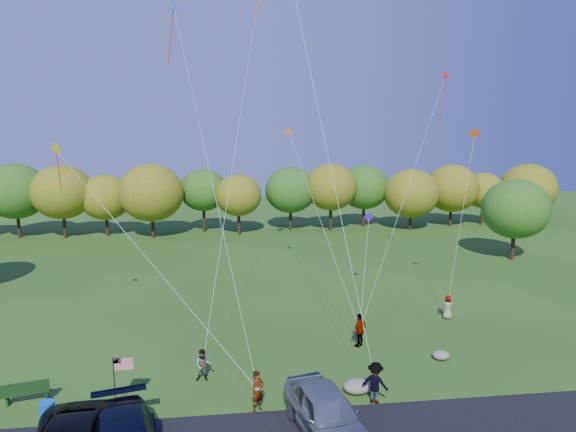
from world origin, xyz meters
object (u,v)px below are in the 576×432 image
flyer_c (375,383)px  flyer_d (360,330)px  flyer_a (258,391)px  trash_barrel (47,413)px  minivan_silver (327,413)px  flyer_e (448,307)px  park_bench (26,392)px  flyer_b (203,365)px

flyer_c → flyer_d: bearing=-64.0°
flyer_a → trash_barrel: flyer_a is taller
minivan_silver → flyer_d: (3.48, 8.10, -0.04)m
flyer_d → flyer_e: bearing=167.5°
flyer_d → park_bench: flyer_d is taller
flyer_c → flyer_d: flyer_d is taller
flyer_c → trash_barrel: (-13.78, 0.10, -0.47)m
flyer_b → flyer_e: size_ratio=1.03×
flyer_a → flyer_d: flyer_d is taller
flyer_d → trash_barrel: (-14.66, -5.79, -0.48)m
flyer_b → park_bench: bearing=-168.0°
flyer_d → flyer_e: size_ratio=1.24×
park_bench → flyer_a: bearing=-22.5°
minivan_silver → flyer_a: 3.38m
minivan_silver → trash_barrel: 11.43m
flyer_d → flyer_b: bearing=-20.7°
flyer_e → flyer_b: bearing=42.7°
trash_barrel → minivan_silver: bearing=-11.7°
park_bench → flyer_b: bearing=-3.4°
park_bench → trash_barrel: park_bench is taller
minivan_silver → trash_barrel: size_ratio=5.82×
flyer_b → trash_barrel: 6.86m
park_bench → trash_barrel: (1.40, -1.63, -0.11)m
flyer_a → flyer_e: (12.69, 9.31, -0.13)m
flyer_d → trash_barrel: size_ratio=2.03×
park_bench → flyer_d: bearing=1.8°
trash_barrel → flyer_b: bearing=24.9°
flyer_a → flyer_b: size_ratio=1.14×
trash_barrel → flyer_d: bearing=21.6°
flyer_d → minivan_silver: bearing=27.0°
flyer_c → flyer_d: 5.96m
flyer_a → flyer_d: 8.44m
flyer_b → flyer_e: bearing=25.5°
flyer_a → flyer_b: flyer_a is taller
flyer_c → trash_barrel: size_ratio=2.01×
flyer_a → flyer_c: (5.17, 0.00, 0.04)m
flyer_c → flyer_e: flyer_c is taller
flyer_c → flyer_e: (7.52, 9.31, -0.18)m
minivan_silver → flyer_a: minivan_silver is taller
minivan_silver → flyer_b: minivan_silver is taller
minivan_silver → flyer_c: (2.60, 2.21, -0.05)m
flyer_a → park_bench: (-10.02, 1.73, -0.32)m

